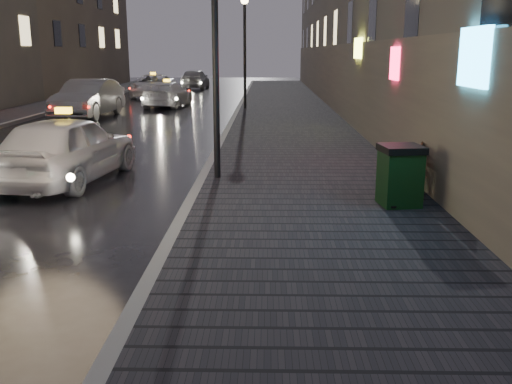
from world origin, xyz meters
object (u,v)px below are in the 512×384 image
(taxi_mid, at_px, (167,94))
(trash_bin, at_px, (400,175))
(lamp_far, at_px, (245,39))
(bench, at_px, (412,165))
(taxi_far, at_px, (154,86))
(car_far, at_px, (195,79))
(car_left_mid, at_px, (88,98))
(lamp_near, at_px, (215,22))
(taxi_near, at_px, (66,148))

(taxi_mid, bearing_deg, trash_bin, 117.08)
(lamp_far, bearing_deg, trash_bin, -79.11)
(trash_bin, height_order, taxi_mid, taxi_mid)
(lamp_far, bearing_deg, bench, -76.50)
(taxi_far, bearing_deg, taxi_mid, -73.50)
(trash_bin, bearing_deg, taxi_mid, 103.18)
(car_far, bearing_deg, car_left_mid, 85.45)
(lamp_far, bearing_deg, car_far, 104.97)
(lamp_near, bearing_deg, car_left_mid, 117.64)
(lamp_far, bearing_deg, lamp_near, -90.00)
(car_left_mid, height_order, taxi_mid, car_left_mid)
(taxi_mid, distance_m, taxi_far, 7.23)
(taxi_mid, bearing_deg, bench, 119.79)
(taxi_mid, bearing_deg, taxi_near, 99.11)
(bench, relative_size, car_left_mid, 0.39)
(lamp_far, height_order, taxi_mid, lamp_far)
(taxi_mid, relative_size, taxi_far, 0.88)
(trash_bin, xyz_separation_m, taxi_far, (-9.87, 27.53, 0.01))
(lamp_near, relative_size, bench, 2.67)
(lamp_far, xyz_separation_m, trash_bin, (3.52, -18.30, -2.78))
(lamp_far, distance_m, car_far, 18.11)
(taxi_mid, height_order, car_far, car_far)
(taxi_far, bearing_deg, trash_bin, -70.55)
(taxi_near, relative_size, car_far, 0.99)
(taxi_mid, bearing_deg, car_left_mid, 68.39)
(car_left_mid, bearing_deg, car_far, 87.09)
(car_left_mid, relative_size, taxi_far, 0.98)
(bench, height_order, car_left_mid, car_left_mid)
(taxi_near, bearing_deg, car_far, -80.04)
(trash_bin, xyz_separation_m, car_far, (-8.15, 35.60, 0.07))
(lamp_far, height_order, car_left_mid, lamp_far)
(lamp_near, height_order, taxi_near, lamp_near)
(lamp_far, height_order, trash_bin, lamp_far)
(lamp_near, distance_m, taxi_near, 4.35)
(lamp_far, distance_m, bench, 17.67)
(lamp_far, relative_size, bench, 2.67)
(trash_bin, xyz_separation_m, taxi_near, (-6.92, 2.40, 0.06))
(lamp_far, relative_size, taxi_near, 1.16)
(taxi_near, distance_m, car_left_mid, 13.62)
(taxi_near, bearing_deg, car_left_mid, -67.07)
(taxi_far, bearing_deg, lamp_near, -76.15)
(lamp_far, height_order, taxi_far, lamp_far)
(lamp_near, distance_m, car_far, 33.73)
(lamp_far, height_order, car_far, lamp_far)
(trash_bin, bearing_deg, bench, 60.38)
(bench, relative_size, car_far, 0.43)
(bench, distance_m, car_far, 35.33)
(lamp_near, relative_size, taxi_far, 1.02)
(car_left_mid, bearing_deg, bench, -48.52)
(trash_bin, height_order, car_left_mid, car_left_mid)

